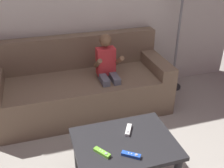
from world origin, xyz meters
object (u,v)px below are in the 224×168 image
at_px(game_remote_lime_near_edge, 102,153).
at_px(game_remote_white_far_corner, 128,130).
at_px(coffee_table, 125,149).
at_px(couch, 81,87).
at_px(person_seated_on_couch, 108,71).
at_px(game_remote_blue_center, 131,155).

distance_m(game_remote_lime_near_edge, game_remote_white_far_corner, 0.33).
distance_m(coffee_table, game_remote_lime_near_edge, 0.23).
distance_m(coffee_table, game_remote_white_far_corner, 0.16).
bearing_deg(game_remote_lime_near_edge, coffee_table, 20.54).
height_order(couch, coffee_table, couch).
bearing_deg(couch, coffee_table, -84.61).
xyz_separation_m(person_seated_on_couch, game_remote_blue_center, (-0.18, -1.21, -0.08)).
bearing_deg(game_remote_lime_near_edge, game_remote_white_far_corner, 34.70).
height_order(coffee_table, game_remote_blue_center, game_remote_blue_center).
bearing_deg(game_remote_white_far_corner, person_seated_on_couch, 83.91).
relative_size(couch, game_remote_white_far_corner, 14.36).
relative_size(person_seated_on_couch, game_remote_blue_center, 6.94).
bearing_deg(game_remote_blue_center, person_seated_on_couch, 81.61).
bearing_deg(game_remote_white_far_corner, game_remote_blue_center, -106.09).
height_order(person_seated_on_couch, game_remote_lime_near_edge, person_seated_on_couch).
xyz_separation_m(couch, game_remote_lime_near_edge, (-0.09, -1.30, 0.17)).
bearing_deg(game_remote_lime_near_edge, person_seated_on_couch, 71.77).
xyz_separation_m(couch, coffee_table, (0.12, -1.22, 0.08)).
bearing_deg(couch, game_remote_lime_near_edge, -93.81).
distance_m(person_seated_on_couch, coffee_table, 1.08).
bearing_deg(person_seated_on_couch, game_remote_blue_center, -98.39).
bearing_deg(game_remote_lime_near_edge, game_remote_blue_center, -23.64).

